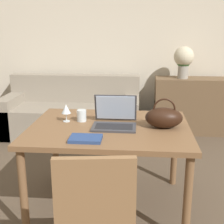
% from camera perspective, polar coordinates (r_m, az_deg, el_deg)
% --- Properties ---
extents(wall_back, '(10.00, 0.06, 2.70)m').
position_cam_1_polar(wall_back, '(4.81, 3.67, 13.46)').
color(wall_back, beige).
rests_on(wall_back, ground_plane).
extents(dining_table, '(1.30, 1.01, 0.73)m').
position_cam_1_polar(dining_table, '(2.58, -0.47, -4.24)').
color(dining_table, brown).
rests_on(dining_table, ground_plane).
extents(chair, '(0.49, 0.49, 0.91)m').
position_cam_1_polar(chair, '(1.83, -3.02, -18.03)').
color(chair, olive).
rests_on(chair, ground_plane).
extents(couch, '(1.92, 0.82, 0.82)m').
position_cam_1_polar(couch, '(4.54, -7.29, -0.42)').
color(couch, gray).
rests_on(couch, ground_plane).
extents(sideboard, '(1.06, 0.40, 0.80)m').
position_cam_1_polar(sideboard, '(4.67, 14.30, 1.14)').
color(sideboard, brown).
rests_on(sideboard, ground_plane).
extents(laptop, '(0.35, 0.31, 0.24)m').
position_cam_1_polar(laptop, '(2.55, 0.51, -1.07)').
color(laptop, '#38383D').
rests_on(laptop, dining_table).
extents(drinking_glass, '(0.08, 0.08, 0.10)m').
position_cam_1_polar(drinking_glass, '(2.68, -5.58, -0.65)').
color(drinking_glass, silver).
rests_on(drinking_glass, dining_table).
extents(wine_glass, '(0.08, 0.08, 0.15)m').
position_cam_1_polar(wine_glass, '(2.67, -8.40, 0.46)').
color(wine_glass, silver).
rests_on(wine_glass, dining_table).
extents(handbag, '(0.30, 0.20, 0.24)m').
position_cam_1_polar(handbag, '(2.53, 9.47, -0.96)').
color(handbag, black).
rests_on(handbag, dining_table).
extents(flower_vase, '(0.28, 0.28, 0.45)m').
position_cam_1_polar(flower_vase, '(4.50, 12.98, 9.37)').
color(flower_vase, '#9E998E').
rests_on(flower_vase, sideboard).
extents(book, '(0.23, 0.17, 0.02)m').
position_cam_1_polar(book, '(2.25, -4.83, -4.87)').
color(book, navy).
rests_on(book, dining_table).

